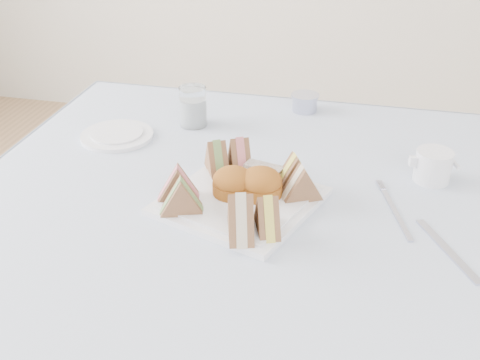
% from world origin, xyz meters
% --- Properties ---
extents(table, '(0.90, 0.90, 0.74)m').
position_xyz_m(table, '(0.00, 0.00, 0.37)').
color(table, brown).
rests_on(table, floor).
extents(tablecloth, '(1.02, 1.02, 0.01)m').
position_xyz_m(tablecloth, '(0.00, 0.00, 0.74)').
color(tablecloth, silver).
rests_on(tablecloth, table).
extents(serving_plate, '(0.32, 0.32, 0.01)m').
position_xyz_m(serving_plate, '(0.02, -0.02, 0.75)').
color(serving_plate, white).
rests_on(serving_plate, tablecloth).
extents(sandwich_fl_a, '(0.08, 0.05, 0.07)m').
position_xyz_m(sandwich_fl_a, '(-0.09, -0.05, 0.79)').
color(sandwich_fl_a, '#946445').
rests_on(sandwich_fl_a, serving_plate).
extents(sandwich_fl_b, '(0.08, 0.06, 0.07)m').
position_xyz_m(sandwich_fl_b, '(-0.07, -0.09, 0.79)').
color(sandwich_fl_b, '#946445').
rests_on(sandwich_fl_b, serving_plate).
extents(sandwich_fr_a, '(0.06, 0.08, 0.07)m').
position_xyz_m(sandwich_fr_a, '(0.08, -0.11, 0.79)').
color(sandwich_fr_a, '#946445').
rests_on(sandwich_fr_a, serving_plate).
extents(sandwich_fr_b, '(0.06, 0.09, 0.08)m').
position_xyz_m(sandwich_fr_b, '(0.04, -0.13, 0.80)').
color(sandwich_fr_b, '#946445').
rests_on(sandwich_fr_b, serving_plate).
extents(sandwich_bl_a, '(0.07, 0.08, 0.07)m').
position_xyz_m(sandwich_bl_a, '(-0.05, 0.07, 0.79)').
color(sandwich_bl_a, '#946445').
rests_on(sandwich_bl_a, serving_plate).
extents(sandwich_bl_b, '(0.07, 0.09, 0.07)m').
position_xyz_m(sandwich_bl_b, '(-0.01, 0.09, 0.79)').
color(sandwich_bl_b, '#946445').
rests_on(sandwich_bl_b, serving_plate).
extents(sandwich_br_a, '(0.08, 0.06, 0.07)m').
position_xyz_m(sandwich_br_a, '(0.12, 0.01, 0.79)').
color(sandwich_br_a, '#946445').
rests_on(sandwich_br_a, serving_plate).
extents(sandwich_br_b, '(0.08, 0.07, 0.07)m').
position_xyz_m(sandwich_br_b, '(0.11, 0.05, 0.79)').
color(sandwich_br_b, '#946445').
rests_on(sandwich_br_b, serving_plate).
extents(scone_left, '(0.09, 0.09, 0.05)m').
position_xyz_m(scone_left, '(0.00, -0.01, 0.78)').
color(scone_left, '#A54D1D').
rests_on(scone_left, serving_plate).
extents(scone_right, '(0.09, 0.09, 0.05)m').
position_xyz_m(scone_right, '(0.05, -0.00, 0.78)').
color(scone_right, '#A54D1D').
rests_on(scone_right, serving_plate).
extents(pastry_slice, '(0.08, 0.05, 0.03)m').
position_xyz_m(pastry_slice, '(0.05, 0.05, 0.78)').
color(pastry_slice, beige).
rests_on(pastry_slice, serving_plate).
extents(side_plate, '(0.21, 0.21, 0.01)m').
position_xyz_m(side_plate, '(-0.31, 0.19, 0.75)').
color(side_plate, white).
rests_on(side_plate, tablecloth).
extents(water_glass, '(0.07, 0.07, 0.09)m').
position_xyz_m(water_glass, '(-0.17, 0.29, 0.79)').
color(water_glass, white).
rests_on(water_glass, tablecloth).
extents(tea_strainer, '(0.07, 0.07, 0.04)m').
position_xyz_m(tea_strainer, '(0.07, 0.44, 0.77)').
color(tea_strainer, '#AEB0C9').
rests_on(tea_strainer, tablecloth).
extents(knife, '(0.10, 0.16, 0.00)m').
position_xyz_m(knife, '(0.38, -0.08, 0.75)').
color(knife, '#AEB0C9').
rests_on(knife, tablecloth).
extents(fork, '(0.06, 0.16, 0.00)m').
position_xyz_m(fork, '(0.29, 0.01, 0.75)').
color(fork, '#AEB0C9').
rests_on(fork, tablecloth).
extents(creamer_jug, '(0.09, 0.09, 0.06)m').
position_xyz_m(creamer_jug, '(0.36, 0.15, 0.78)').
color(creamer_jug, white).
rests_on(creamer_jug, tablecloth).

